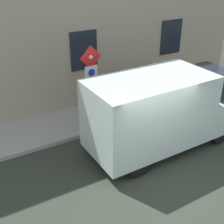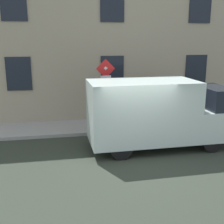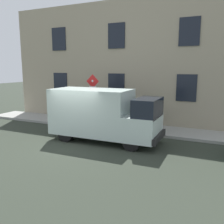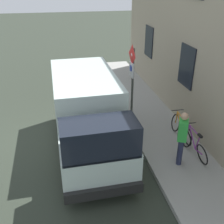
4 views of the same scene
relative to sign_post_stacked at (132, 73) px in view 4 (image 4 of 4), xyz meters
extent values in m
plane|color=#2C3228|center=(-2.78, -0.63, -2.08)|extent=(80.00, 80.00, 0.00)
cube|color=gray|center=(0.84, -0.63, -2.01)|extent=(2.11, 17.49, 0.14)
cube|color=#9E9279|center=(2.25, -0.63, 1.67)|extent=(0.70, 15.49, 7.51)
cube|color=black|center=(1.88, -0.63, 0.32)|extent=(0.06, 1.10, 1.50)
cube|color=black|center=(1.88, 3.63, 0.32)|extent=(0.06, 1.10, 1.50)
cylinder|color=#474C47|center=(0.04, 0.00, -0.52)|extent=(0.09, 0.09, 2.85)
pyramid|color=silver|center=(-0.04, 0.00, 0.66)|extent=(0.06, 0.50, 0.50)
pyramid|color=red|center=(-0.04, 0.00, 0.66)|extent=(0.05, 0.56, 0.56)
cube|color=white|center=(-0.02, 0.00, 0.11)|extent=(0.06, 0.44, 0.56)
cylinder|color=#1933B2|center=(-0.05, 0.00, 0.17)|extent=(0.02, 0.24, 0.24)
cube|color=silver|center=(-1.92, -1.00, -0.67)|extent=(2.07, 3.84, 2.18)
cube|color=silver|center=(-1.88, -3.60, -1.21)|extent=(2.03, 1.44, 1.10)
cube|color=black|center=(-1.87, -3.81, -0.31)|extent=(1.94, 1.02, 0.84)
cube|color=black|center=(-1.86, -4.35, -1.58)|extent=(2.00, 0.20, 0.28)
cylinder|color=black|center=(-1.00, -3.35, -1.70)|extent=(0.23, 0.76, 0.76)
cylinder|color=black|center=(-2.76, -3.38, -1.70)|extent=(0.23, 0.76, 0.76)
cylinder|color=black|center=(-1.06, -0.02, -1.70)|extent=(0.23, 0.76, 0.76)
cylinder|color=black|center=(-2.82, -0.05, -1.70)|extent=(0.23, 0.76, 0.76)
torus|color=black|center=(1.35, -2.29, -1.61)|extent=(0.17, 0.66, 0.65)
torus|color=black|center=(1.35, -3.34, -1.61)|extent=(0.17, 0.66, 0.65)
cylinder|color=purple|center=(1.35, -2.62, -1.41)|extent=(0.04, 0.60, 0.60)
cylinder|color=purple|center=(1.35, -2.70, -1.13)|extent=(0.04, 0.73, 0.07)
cylinder|color=purple|center=(1.35, -2.99, -1.42)|extent=(0.04, 0.18, 0.55)
cylinder|color=purple|center=(1.35, -3.12, -1.65)|extent=(0.04, 0.43, 0.12)
cylinder|color=purple|center=(1.35, -2.31, -1.37)|extent=(0.04, 0.09, 0.50)
cube|color=black|center=(1.35, -3.06, -1.11)|extent=(0.08, 0.20, 0.06)
cylinder|color=#262626|center=(1.35, -2.34, -1.07)|extent=(0.46, 0.03, 0.03)
torus|color=black|center=(1.37, -1.29, -1.61)|extent=(0.18, 0.67, 0.66)
torus|color=black|center=(1.32, -2.34, -1.61)|extent=(0.18, 0.67, 0.66)
cylinder|color=orange|center=(1.36, -1.63, -1.41)|extent=(0.07, 0.60, 0.60)
cylinder|color=orange|center=(1.35, -1.71, -1.13)|extent=(0.07, 0.73, 0.07)
cylinder|color=orange|center=(1.34, -1.99, -1.42)|extent=(0.05, 0.19, 0.55)
cylinder|color=orange|center=(1.33, -2.13, -1.65)|extent=(0.06, 0.43, 0.12)
cylinder|color=orange|center=(1.37, -1.32, -1.37)|extent=(0.04, 0.09, 0.50)
cube|color=black|center=(1.34, -2.07, -1.11)|extent=(0.09, 0.20, 0.06)
cylinder|color=#262626|center=(1.37, -1.34, -1.07)|extent=(0.46, 0.05, 0.03)
cylinder|color=#262B47|center=(0.75, -3.06, -1.52)|extent=(0.16, 0.16, 0.85)
cylinder|color=#262B47|center=(0.67, -3.22, -1.52)|extent=(0.16, 0.16, 0.85)
cube|color=green|center=(0.71, -3.14, -0.78)|extent=(0.41, 0.47, 0.62)
sphere|color=tan|center=(0.71, -3.14, -0.33)|extent=(0.22, 0.22, 0.22)
camera|label=1|loc=(-8.36, 3.99, 3.58)|focal=48.03mm
camera|label=2|loc=(-11.67, 1.92, 1.85)|focal=46.54mm
camera|label=3|loc=(-12.20, -6.84, 1.43)|focal=39.29mm
camera|label=4|loc=(-2.71, -9.43, 3.24)|focal=43.43mm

